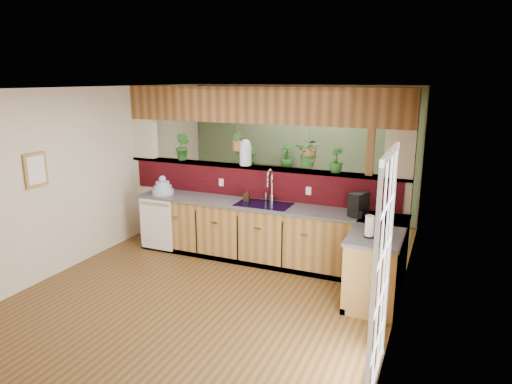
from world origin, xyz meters
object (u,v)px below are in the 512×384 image
at_px(faucet, 270,184).
at_px(soap_dispenser, 247,195).
at_px(dish_stack, 163,188).
at_px(coffee_maker, 358,205).
at_px(paper_towel, 370,227).
at_px(shelving_console, 271,192).
at_px(glass_jar, 245,152).

relative_size(faucet, soap_dispenser, 2.69).
relative_size(dish_stack, coffee_maker, 1.09).
bearing_deg(coffee_maker, soap_dispenser, -161.66).
distance_m(coffee_maker, paper_towel, 0.85).
xyz_separation_m(soap_dispenser, shelving_console, (-0.44, 2.20, -0.50)).
bearing_deg(faucet, coffee_maker, -8.23).
distance_m(soap_dispenser, paper_towel, 2.20).
relative_size(glass_jar, shelving_console, 0.27).
bearing_deg(soap_dispenser, glass_jar, 116.71).
bearing_deg(soap_dispenser, dish_stack, -173.98).
height_order(paper_towel, shelving_console, paper_towel).
relative_size(coffee_maker, glass_jar, 0.79).
height_order(soap_dispenser, paper_towel, paper_towel).
bearing_deg(coffee_maker, glass_jar, -170.30).
xyz_separation_m(dish_stack, shelving_console, (0.97, 2.35, -0.49)).
xyz_separation_m(soap_dispenser, glass_jar, (-0.15, 0.30, 0.60)).
distance_m(soap_dispenser, coffee_maker, 1.72).
height_order(faucet, paper_towel, faucet).
relative_size(paper_towel, shelving_console, 0.18).
height_order(faucet, glass_jar, glass_jar).
xyz_separation_m(faucet, glass_jar, (-0.51, 0.22, 0.42)).
relative_size(faucet, coffee_maker, 1.60).
bearing_deg(glass_jar, paper_towel, -29.66).
xyz_separation_m(faucet, coffee_maker, (1.36, -0.20, -0.13)).
relative_size(soap_dispenser, glass_jar, 0.47).
xyz_separation_m(soap_dispenser, coffee_maker, (1.72, -0.12, 0.05)).
bearing_deg(coffee_maker, paper_towel, -48.29).
distance_m(dish_stack, soap_dispenser, 1.42).
relative_size(dish_stack, shelving_console, 0.23).
distance_m(faucet, paper_towel, 1.93).
height_order(faucet, coffee_maker, faucet).
height_order(faucet, shelving_console, faucet).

